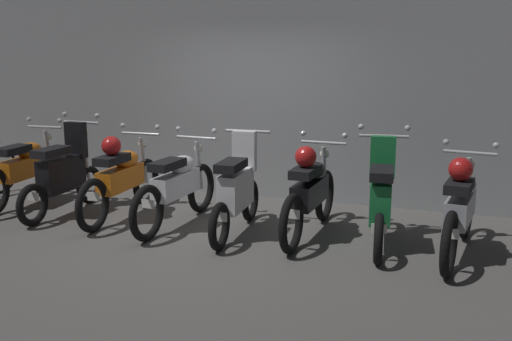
{
  "coord_description": "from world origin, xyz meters",
  "views": [
    {
      "loc": [
        2.84,
        -6.07,
        2.15
      ],
      "look_at": [
        0.61,
        0.22,
        0.75
      ],
      "focal_mm": 41.24,
      "sensor_mm": 36.0,
      "label": 1
    }
  ],
  "objects_px": {
    "motorbike_slot_6": "(381,199)",
    "motorbike_slot_5": "(310,191)",
    "motorbike_slot_4": "(237,190)",
    "motorbike_slot_1": "(63,174)",
    "motorbike_slot_7": "(460,207)",
    "motorbike_slot_0": "(25,169)",
    "motorbike_slot_3": "(177,186)",
    "motorbike_slot_2": "(121,177)"
  },
  "relations": [
    {
      "from": "motorbike_slot_2",
      "to": "motorbike_slot_7",
      "type": "height_order",
      "value": "same"
    },
    {
      "from": "motorbike_slot_5",
      "to": "motorbike_slot_7",
      "type": "relative_size",
      "value": 1.0
    },
    {
      "from": "motorbike_slot_1",
      "to": "motorbike_slot_7",
      "type": "height_order",
      "value": "motorbike_slot_1"
    },
    {
      "from": "motorbike_slot_3",
      "to": "motorbike_slot_5",
      "type": "xyz_separation_m",
      "value": [
        1.64,
        0.14,
        0.04
      ]
    },
    {
      "from": "motorbike_slot_0",
      "to": "motorbike_slot_1",
      "type": "xyz_separation_m",
      "value": [
        0.82,
        -0.22,
        0.04
      ]
    },
    {
      "from": "motorbike_slot_1",
      "to": "motorbike_slot_5",
      "type": "height_order",
      "value": "motorbike_slot_1"
    },
    {
      "from": "motorbike_slot_0",
      "to": "motorbike_slot_6",
      "type": "distance_m",
      "value": 4.92
    },
    {
      "from": "motorbike_slot_7",
      "to": "motorbike_slot_2",
      "type": "bearing_deg",
      "value": 179.16
    },
    {
      "from": "motorbike_slot_0",
      "to": "motorbike_slot_6",
      "type": "height_order",
      "value": "motorbike_slot_6"
    },
    {
      "from": "motorbike_slot_2",
      "to": "motorbike_slot_5",
      "type": "xyz_separation_m",
      "value": [
        2.46,
        0.08,
        0.0
      ]
    },
    {
      "from": "motorbike_slot_5",
      "to": "motorbike_slot_6",
      "type": "bearing_deg",
      "value": -4.59
    },
    {
      "from": "motorbike_slot_0",
      "to": "motorbike_slot_1",
      "type": "height_order",
      "value": "motorbike_slot_1"
    },
    {
      "from": "motorbike_slot_5",
      "to": "motorbike_slot_7",
      "type": "distance_m",
      "value": 1.65
    },
    {
      "from": "motorbike_slot_6",
      "to": "motorbike_slot_5",
      "type": "bearing_deg",
      "value": 175.41
    },
    {
      "from": "motorbike_slot_4",
      "to": "motorbike_slot_3",
      "type": "bearing_deg",
      "value": 174.7
    },
    {
      "from": "motorbike_slot_3",
      "to": "motorbike_slot_7",
      "type": "distance_m",
      "value": 3.28
    },
    {
      "from": "motorbike_slot_2",
      "to": "motorbike_slot_3",
      "type": "height_order",
      "value": "same"
    },
    {
      "from": "motorbike_slot_2",
      "to": "motorbike_slot_7",
      "type": "bearing_deg",
      "value": -0.84
    },
    {
      "from": "motorbike_slot_1",
      "to": "motorbike_slot_5",
      "type": "xyz_separation_m",
      "value": [
        3.28,
        0.17,
        0.0
      ]
    },
    {
      "from": "motorbike_slot_0",
      "to": "motorbike_slot_1",
      "type": "relative_size",
      "value": 1.16
    },
    {
      "from": "motorbike_slot_4",
      "to": "motorbike_slot_1",
      "type": "bearing_deg",
      "value": 178.86
    },
    {
      "from": "motorbike_slot_2",
      "to": "motorbike_slot_3",
      "type": "bearing_deg",
      "value": -4.02
    },
    {
      "from": "motorbike_slot_7",
      "to": "motorbike_slot_4",
      "type": "bearing_deg",
      "value": -178.3
    },
    {
      "from": "motorbike_slot_1",
      "to": "motorbike_slot_4",
      "type": "height_order",
      "value": "motorbike_slot_1"
    },
    {
      "from": "motorbike_slot_3",
      "to": "motorbike_slot_6",
      "type": "height_order",
      "value": "motorbike_slot_6"
    },
    {
      "from": "motorbike_slot_0",
      "to": "motorbike_slot_2",
      "type": "bearing_deg",
      "value": -4.84
    },
    {
      "from": "motorbike_slot_6",
      "to": "motorbike_slot_7",
      "type": "bearing_deg",
      "value": -5.31
    },
    {
      "from": "motorbike_slot_0",
      "to": "motorbike_slot_3",
      "type": "distance_m",
      "value": 2.47
    },
    {
      "from": "motorbike_slot_0",
      "to": "motorbike_slot_2",
      "type": "relative_size",
      "value": 1.0
    },
    {
      "from": "motorbike_slot_6",
      "to": "motorbike_slot_3",
      "type": "bearing_deg",
      "value": -178.27
    },
    {
      "from": "motorbike_slot_7",
      "to": "motorbike_slot_6",
      "type": "bearing_deg",
      "value": 174.69
    },
    {
      "from": "motorbike_slot_1",
      "to": "motorbike_slot_3",
      "type": "relative_size",
      "value": 0.86
    },
    {
      "from": "motorbike_slot_1",
      "to": "motorbike_slot_6",
      "type": "height_order",
      "value": "same"
    },
    {
      "from": "motorbike_slot_2",
      "to": "motorbike_slot_5",
      "type": "height_order",
      "value": "same"
    },
    {
      "from": "motorbike_slot_0",
      "to": "motorbike_slot_3",
      "type": "relative_size",
      "value": 1.0
    },
    {
      "from": "motorbike_slot_0",
      "to": "motorbike_slot_3",
      "type": "xyz_separation_m",
      "value": [
        2.46,
        -0.2,
        0.0
      ]
    },
    {
      "from": "motorbike_slot_2",
      "to": "motorbike_slot_6",
      "type": "bearing_deg",
      "value": 0.29
    },
    {
      "from": "motorbike_slot_1",
      "to": "motorbike_slot_4",
      "type": "bearing_deg",
      "value": -1.14
    },
    {
      "from": "motorbike_slot_1",
      "to": "motorbike_slot_3",
      "type": "height_order",
      "value": "motorbike_slot_1"
    },
    {
      "from": "motorbike_slot_0",
      "to": "motorbike_slot_2",
      "type": "xyz_separation_m",
      "value": [
        1.64,
        -0.14,
        0.04
      ]
    },
    {
      "from": "motorbike_slot_1",
      "to": "motorbike_slot_2",
      "type": "xyz_separation_m",
      "value": [
        0.82,
        0.08,
        0.0
      ]
    },
    {
      "from": "motorbike_slot_1",
      "to": "motorbike_slot_2",
      "type": "distance_m",
      "value": 0.82
    }
  ]
}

